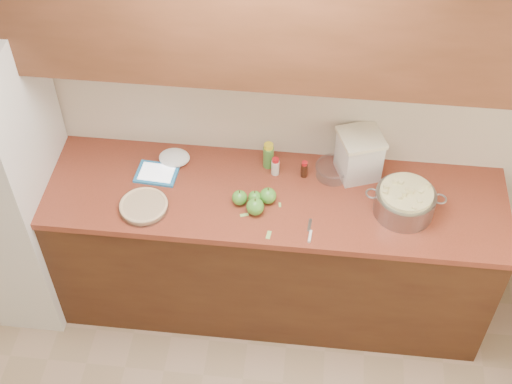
# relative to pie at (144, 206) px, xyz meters

# --- Properties ---
(counter_run) EXTENTS (2.64, 0.68, 0.92)m
(counter_run) POSITION_rel_pie_xyz_m (0.54, 0.18, -0.48)
(counter_run) COLOR #462713
(counter_run) RESTS_ON ground
(upper_cabinets) EXTENTS (2.60, 0.34, 0.70)m
(upper_cabinets) POSITION_rel_pie_xyz_m (0.54, 0.33, 1.01)
(upper_cabinets) COLOR brown
(upper_cabinets) RESTS_ON room_shell
(pie) EXTENTS (0.26, 0.26, 0.04)m
(pie) POSITION_rel_pie_xyz_m (0.00, 0.00, 0.00)
(pie) COLOR silver
(pie) RESTS_ON counter_run
(colander) EXTENTS (0.40, 0.30, 0.15)m
(colander) POSITION_rel_pie_xyz_m (1.31, 0.13, 0.05)
(colander) COLOR gray
(colander) RESTS_ON counter_run
(flour_canister) EXTENTS (0.27, 0.27, 0.26)m
(flour_canister) POSITION_rel_pie_xyz_m (1.08, 0.38, 0.11)
(flour_canister) COLOR silver
(flour_canister) RESTS_ON counter_run
(tablet) EXTENTS (0.23, 0.18, 0.02)m
(tablet) POSITION_rel_pie_xyz_m (0.01, 0.25, -0.01)
(tablet) COLOR #2981C5
(tablet) RESTS_ON counter_run
(paring_knife) EXTENTS (0.03, 0.16, 0.01)m
(paring_knife) POSITION_rel_pie_xyz_m (0.85, -0.08, -0.01)
(paring_knife) COLOR gray
(paring_knife) RESTS_ON counter_run
(lemon_bottle) EXTENTS (0.06, 0.06, 0.16)m
(lemon_bottle) POSITION_rel_pie_xyz_m (0.60, 0.38, 0.05)
(lemon_bottle) COLOR #4C8C38
(lemon_bottle) RESTS_ON counter_run
(cinnamon_shaker) EXTENTS (0.04, 0.04, 0.11)m
(cinnamon_shaker) POSITION_rel_pie_xyz_m (0.64, 0.33, 0.03)
(cinnamon_shaker) COLOR beige
(cinnamon_shaker) RESTS_ON counter_run
(vanilla_bottle) EXTENTS (0.04, 0.04, 0.10)m
(vanilla_bottle) POSITION_rel_pie_xyz_m (0.80, 0.33, 0.03)
(vanilla_bottle) COLOR black
(vanilla_bottle) RESTS_ON counter_run
(mixing_bowl) EXTENTS (0.19, 0.19, 0.07)m
(mixing_bowl) POSITION_rel_pie_xyz_m (0.95, 0.35, 0.02)
(mixing_bowl) COLOR silver
(mixing_bowl) RESTS_ON counter_run
(paper_towel) EXTENTS (0.18, 0.15, 0.07)m
(paper_towel) POSITION_rel_pie_xyz_m (0.09, 0.35, 0.01)
(paper_towel) COLOR white
(paper_towel) RESTS_ON counter_run
(apple_left) EXTENTS (0.08, 0.08, 0.09)m
(apple_left) POSITION_rel_pie_xyz_m (0.48, 0.10, 0.02)
(apple_left) COLOR #49972F
(apple_left) RESTS_ON counter_run
(apple_center) EXTENTS (0.07, 0.07, 0.08)m
(apple_center) POSITION_rel_pie_xyz_m (0.56, 0.11, 0.01)
(apple_center) COLOR #49972F
(apple_center) RESTS_ON counter_run
(apple_front) EXTENTS (0.09, 0.09, 0.10)m
(apple_front) POSITION_rel_pie_xyz_m (0.57, 0.04, 0.02)
(apple_front) COLOR #49972F
(apple_front) RESTS_ON counter_run
(apple_extra) EXTENTS (0.09, 0.09, 0.10)m
(apple_extra) POSITION_rel_pie_xyz_m (0.62, 0.12, 0.02)
(apple_extra) COLOR #49972F
(apple_extra) RESTS_ON counter_run
(peel_a) EXTENTS (0.04, 0.02, 0.00)m
(peel_a) POSITION_rel_pie_xyz_m (0.54, 0.12, -0.02)
(peel_a) COLOR #94C760
(peel_a) RESTS_ON counter_run
(peel_b) EXTENTS (0.03, 0.05, 0.00)m
(peel_b) POSITION_rel_pie_xyz_m (0.65, -0.10, -0.02)
(peel_b) COLOR #94C760
(peel_b) RESTS_ON counter_run
(peel_c) EXTENTS (0.03, 0.04, 0.00)m
(peel_c) POSITION_rel_pie_xyz_m (0.54, 0.07, -0.02)
(peel_c) COLOR #94C760
(peel_c) RESTS_ON counter_run
(peel_d) EXTENTS (0.02, 0.03, 0.00)m
(peel_d) POSITION_rel_pie_xyz_m (0.69, 0.10, -0.02)
(peel_d) COLOR #94C760
(peel_d) RESTS_ON counter_run
(peel_e) EXTENTS (0.05, 0.03, 0.00)m
(peel_e) POSITION_rel_pie_xyz_m (0.51, 0.01, -0.02)
(peel_e) COLOR #94C760
(peel_e) RESTS_ON counter_run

